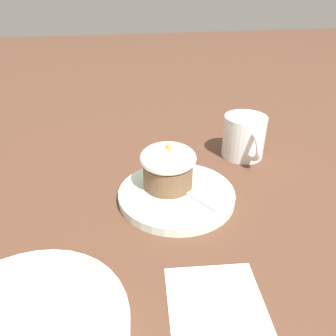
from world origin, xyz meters
TOP-DOWN VIEW (x-y plane):
  - ground_plane at (0.00, 0.00)m, footprint 4.00×4.00m
  - dessert_plate at (0.00, 0.00)m, footprint 0.21×0.21m
  - carrot_cake at (-0.02, -0.01)m, footprint 0.10×0.10m
  - spoon at (-0.01, 0.00)m, footprint 0.12×0.09m
  - coffee_cup at (-0.13, 0.18)m, footprint 0.13×0.09m
  - side_plate at (0.22, -0.22)m, footprint 0.24×0.24m
  - paper_napkin at (0.23, -0.00)m, footprint 0.15×0.13m

SIDE VIEW (x-z plane):
  - ground_plane at x=0.00m, z-range 0.00..0.00m
  - paper_napkin at x=0.23m, z-range 0.00..0.00m
  - side_plate at x=0.22m, z-range 0.00..0.02m
  - dessert_plate at x=0.00m, z-range 0.00..0.02m
  - spoon at x=-0.01m, z-range 0.02..0.02m
  - coffee_cup at x=-0.13m, z-range 0.00..0.09m
  - carrot_cake at x=-0.02m, z-range 0.02..0.10m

